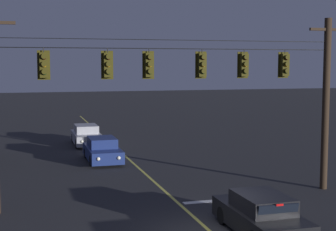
{
  "coord_description": "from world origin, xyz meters",
  "views": [
    {
      "loc": [
        -6.0,
        -15.25,
        5.65
      ],
      "look_at": [
        0.0,
        5.76,
        3.45
      ],
      "focal_mm": 54.74,
      "sensor_mm": 36.0,
      "label": 1
    }
  ],
  "objects_px": {
    "traffic_light_leftmost": "(44,65)",
    "car_waiting_near_lane": "(261,215)",
    "traffic_light_centre": "(149,65)",
    "traffic_light_right_inner": "(202,65)",
    "traffic_light_far_right": "(285,65)",
    "traffic_light_rightmost": "(244,65)",
    "traffic_light_left_inner": "(108,65)",
    "car_oncoming_lead": "(102,150)",
    "car_oncoming_trailing": "(86,136)"
  },
  "relations": [
    {
      "from": "traffic_light_left_inner",
      "to": "car_waiting_near_lane",
      "type": "distance_m",
      "value": 8.19
    },
    {
      "from": "traffic_light_leftmost",
      "to": "traffic_light_centre",
      "type": "height_order",
      "value": "same"
    },
    {
      "from": "traffic_light_leftmost",
      "to": "car_waiting_near_lane",
      "type": "xyz_separation_m",
      "value": [
        6.69,
        -4.94,
        -4.97
      ]
    },
    {
      "from": "traffic_light_right_inner",
      "to": "car_waiting_near_lane",
      "type": "distance_m",
      "value": 7.01
    },
    {
      "from": "traffic_light_left_inner",
      "to": "traffic_light_right_inner",
      "type": "distance_m",
      "value": 3.92
    },
    {
      "from": "car_waiting_near_lane",
      "to": "traffic_light_left_inner",
      "type": "bearing_deg",
      "value": 130.73
    },
    {
      "from": "traffic_light_leftmost",
      "to": "traffic_light_right_inner",
      "type": "relative_size",
      "value": 1.0
    },
    {
      "from": "traffic_light_rightmost",
      "to": "traffic_light_far_right",
      "type": "xyz_separation_m",
      "value": [
        1.92,
        0.0,
        0.0
      ]
    },
    {
      "from": "traffic_light_right_inner",
      "to": "traffic_light_far_right",
      "type": "height_order",
      "value": "same"
    },
    {
      "from": "traffic_light_left_inner",
      "to": "traffic_light_far_right",
      "type": "height_order",
      "value": "same"
    },
    {
      "from": "car_waiting_near_lane",
      "to": "traffic_light_rightmost",
      "type": "bearing_deg",
      "value": 72.56
    },
    {
      "from": "traffic_light_centre",
      "to": "traffic_light_rightmost",
      "type": "bearing_deg",
      "value": 0.0
    },
    {
      "from": "traffic_light_left_inner",
      "to": "car_oncoming_trailing",
      "type": "height_order",
      "value": "traffic_light_left_inner"
    },
    {
      "from": "traffic_light_leftmost",
      "to": "traffic_light_far_right",
      "type": "height_order",
      "value": "same"
    },
    {
      "from": "traffic_light_leftmost",
      "to": "car_waiting_near_lane",
      "type": "relative_size",
      "value": 0.28
    },
    {
      "from": "car_waiting_near_lane",
      "to": "car_oncoming_lead",
      "type": "height_order",
      "value": "same"
    },
    {
      "from": "traffic_light_centre",
      "to": "car_oncoming_trailing",
      "type": "relative_size",
      "value": 0.28
    },
    {
      "from": "traffic_light_far_right",
      "to": "car_oncoming_trailing",
      "type": "bearing_deg",
      "value": 113.07
    },
    {
      "from": "traffic_light_right_inner",
      "to": "car_oncoming_trailing",
      "type": "height_order",
      "value": "traffic_light_right_inner"
    },
    {
      "from": "traffic_light_centre",
      "to": "traffic_light_right_inner",
      "type": "xyz_separation_m",
      "value": [
        2.25,
        0.0,
        0.0
      ]
    },
    {
      "from": "traffic_light_right_inner",
      "to": "traffic_light_rightmost",
      "type": "height_order",
      "value": "same"
    },
    {
      "from": "traffic_light_left_inner",
      "to": "traffic_light_far_right",
      "type": "xyz_separation_m",
      "value": [
        7.72,
        0.0,
        0.0
      ]
    },
    {
      "from": "traffic_light_centre",
      "to": "traffic_light_far_right",
      "type": "bearing_deg",
      "value": 0.0
    },
    {
      "from": "car_oncoming_lead",
      "to": "car_waiting_near_lane",
      "type": "bearing_deg",
      "value": -77.67
    },
    {
      "from": "traffic_light_far_right",
      "to": "traffic_light_rightmost",
      "type": "bearing_deg",
      "value": 180.0
    },
    {
      "from": "car_oncoming_lead",
      "to": "traffic_light_far_right",
      "type": "bearing_deg",
      "value": -54.72
    },
    {
      "from": "traffic_light_rightmost",
      "to": "car_oncoming_lead",
      "type": "relative_size",
      "value": 0.28
    },
    {
      "from": "traffic_light_rightmost",
      "to": "car_waiting_near_lane",
      "type": "distance_m",
      "value": 7.17
    },
    {
      "from": "car_waiting_near_lane",
      "to": "car_oncoming_lead",
      "type": "relative_size",
      "value": 0.98
    },
    {
      "from": "traffic_light_leftmost",
      "to": "traffic_light_far_right",
      "type": "relative_size",
      "value": 1.0
    },
    {
      "from": "traffic_light_leftmost",
      "to": "traffic_light_right_inner",
      "type": "distance_m",
      "value": 6.36
    },
    {
      "from": "traffic_light_far_right",
      "to": "car_waiting_near_lane",
      "type": "height_order",
      "value": "traffic_light_far_right"
    },
    {
      "from": "traffic_light_leftmost",
      "to": "traffic_light_rightmost",
      "type": "xyz_separation_m",
      "value": [
        8.24,
        0.0,
        0.0
      ]
    },
    {
      "from": "traffic_light_left_inner",
      "to": "car_oncoming_lead",
      "type": "height_order",
      "value": "traffic_light_left_inner"
    },
    {
      "from": "traffic_light_right_inner",
      "to": "car_waiting_near_lane",
      "type": "height_order",
      "value": "traffic_light_right_inner"
    },
    {
      "from": "traffic_light_centre",
      "to": "traffic_light_far_right",
      "type": "height_order",
      "value": "same"
    },
    {
      "from": "traffic_light_right_inner",
      "to": "car_oncoming_trailing",
      "type": "relative_size",
      "value": 0.28
    },
    {
      "from": "traffic_light_centre",
      "to": "traffic_light_rightmost",
      "type": "height_order",
      "value": "same"
    },
    {
      "from": "traffic_light_right_inner",
      "to": "car_oncoming_trailing",
      "type": "xyz_separation_m",
      "value": [
        -2.92,
        15.78,
        -4.97
      ]
    },
    {
      "from": "car_waiting_near_lane",
      "to": "traffic_light_leftmost",
      "type": "bearing_deg",
      "value": 143.57
    },
    {
      "from": "traffic_light_leftmost",
      "to": "traffic_light_centre",
      "type": "xyz_separation_m",
      "value": [
        4.11,
        0.0,
        0.0
      ]
    },
    {
      "from": "traffic_light_left_inner",
      "to": "traffic_light_right_inner",
      "type": "xyz_separation_m",
      "value": [
        3.92,
        0.0,
        0.0
      ]
    },
    {
      "from": "traffic_light_rightmost",
      "to": "car_waiting_near_lane",
      "type": "height_order",
      "value": "traffic_light_rightmost"
    },
    {
      "from": "traffic_light_leftmost",
      "to": "car_oncoming_trailing",
      "type": "height_order",
      "value": "traffic_light_leftmost"
    },
    {
      "from": "traffic_light_left_inner",
      "to": "traffic_light_centre",
      "type": "bearing_deg",
      "value": 0.0
    },
    {
      "from": "traffic_light_right_inner",
      "to": "car_oncoming_lead",
      "type": "relative_size",
      "value": 0.28
    },
    {
      "from": "traffic_light_leftmost",
      "to": "car_waiting_near_lane",
      "type": "distance_m",
      "value": 9.69
    },
    {
      "from": "car_oncoming_lead",
      "to": "car_oncoming_trailing",
      "type": "height_order",
      "value": "same"
    },
    {
      "from": "traffic_light_leftmost",
      "to": "traffic_light_centre",
      "type": "relative_size",
      "value": 1.0
    },
    {
      "from": "traffic_light_leftmost",
      "to": "traffic_light_far_right",
      "type": "distance_m",
      "value": 10.16
    }
  ]
}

